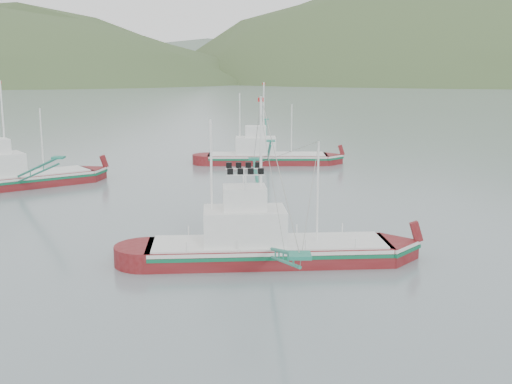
{
  "coord_description": "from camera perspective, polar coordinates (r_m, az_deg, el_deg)",
  "views": [
    {
      "loc": [
        -0.14,
        -31.16,
        10.56
      ],
      "look_at": [
        0.0,
        6.0,
        3.2
      ],
      "focal_mm": 45.0,
      "sensor_mm": 36.0,
      "label": 1
    }
  ],
  "objects": [
    {
      "name": "ground",
      "position": [
        32.9,
        0.04,
        -7.52
      ],
      "size": [
        1200.0,
        1200.0,
        0.0
      ],
      "primitive_type": "plane",
      "color": "slate",
      "rests_on": "ground"
    },
    {
      "name": "main_boat",
      "position": [
        34.9,
        0.79,
        -4.04
      ],
      "size": [
        13.39,
        23.88,
        9.67
      ],
      "rotation": [
        0.0,
        0.0,
        0.07
      ],
      "color": "#630E11",
      "rests_on": "ground"
    },
    {
      "name": "bg_boat_left",
      "position": [
        59.83,
        -20.98,
        2.36
      ],
      "size": [
        18.26,
        22.15,
        10.03
      ],
      "rotation": [
        0.0,
        0.0,
        0.62
      ],
      "color": "#630E11",
      "rests_on": "ground"
    },
    {
      "name": "bg_boat_far",
      "position": [
        69.8,
        0.88,
        3.58
      ],
      "size": [
        12.94,
        23.44,
        9.48
      ],
      "rotation": [
        0.0,
        0.0,
        0.0
      ],
      "color": "#630E11",
      "rests_on": "ground"
    },
    {
      "name": "ridge_distant",
      "position": [
        592.03,
        2.74,
        10.17
      ],
      "size": [
        960.0,
        400.0,
        240.0
      ],
      "primitive_type": "ellipsoid",
      "color": "slate",
      "rests_on": "ground"
    }
  ]
}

